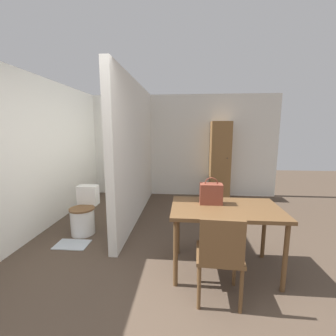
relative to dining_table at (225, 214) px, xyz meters
The scene contains 9 objects.
wall_back 3.33m from the dining_table, 103.40° to the left, with size 5.06×0.12×2.50m.
wall_left 3.09m from the dining_table, 159.52° to the left, with size 0.12×5.14×2.50m.
partition_wall 2.23m from the dining_table, 130.40° to the left, with size 0.12×2.98×2.50m.
dining_table is the anchor object (origin of this frame).
wooden_chair 0.57m from the dining_table, 104.31° to the right, with size 0.46×0.46×0.89m.
toilet 2.29m from the dining_table, 157.93° to the left, with size 0.39×0.54×0.73m.
handbag 0.29m from the dining_table, 145.54° to the left, with size 0.26×0.15×0.32m.
wooden_cabinet 2.93m from the dining_table, 83.09° to the left, with size 0.46×0.46×1.85m.
bath_mat 2.25m from the dining_table, 168.63° to the left, with size 0.47×0.30×0.01m.
Camera 1 is at (0.30, -1.48, 1.65)m, focal length 24.00 mm.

